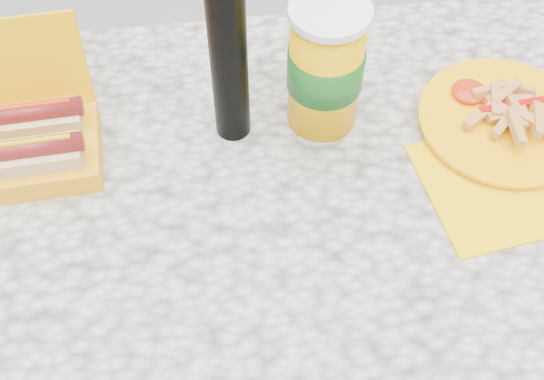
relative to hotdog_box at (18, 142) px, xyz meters
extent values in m
cube|color=beige|center=(0.30, -0.14, -0.06)|extent=(1.20, 0.80, 0.05)
cylinder|color=black|center=(0.80, 0.16, -0.44)|extent=(0.07, 0.07, 0.70)
cube|color=#FFAD00|center=(0.00, -0.01, -0.02)|extent=(0.22, 0.15, 0.04)
cube|color=#FFAD00|center=(0.00, 0.08, 0.06)|extent=(0.21, 0.05, 0.14)
cube|color=tan|center=(0.00, -0.04, 0.00)|extent=(0.18, 0.06, 0.04)
cylinder|color=maroon|center=(0.00, -0.04, 0.03)|extent=(0.19, 0.04, 0.03)
cylinder|color=#CB9508|center=(0.00, -0.04, 0.04)|extent=(0.16, 0.02, 0.01)
cube|color=tan|center=(0.00, 0.02, 0.00)|extent=(0.18, 0.06, 0.04)
cylinder|color=maroon|center=(0.00, 0.02, 0.03)|extent=(0.19, 0.04, 0.03)
cylinder|color=#B82709|center=(0.00, 0.02, 0.04)|extent=(0.16, 0.02, 0.01)
cube|color=#FDC800|center=(0.64, -0.13, -0.04)|extent=(0.22, 0.22, 0.00)
cylinder|color=#FFAD00|center=(0.69, -0.02, -0.03)|extent=(0.24, 0.24, 0.01)
cylinder|color=#FFAD00|center=(0.69, -0.02, -0.02)|extent=(0.25, 0.25, 0.01)
cube|color=#D9914B|center=(0.69, 0.01, 0.00)|extent=(0.06, 0.04, 0.01)
cube|color=#D9914B|center=(0.68, -0.04, -0.01)|extent=(0.05, 0.05, 0.01)
cube|color=#D9914B|center=(0.72, 0.02, -0.01)|extent=(0.06, 0.04, 0.02)
cube|color=#D9914B|center=(0.72, -0.05, 0.00)|extent=(0.03, 0.06, 0.02)
cube|color=#D9914B|center=(0.69, 0.01, -0.01)|extent=(0.06, 0.04, 0.01)
cube|color=#D9914B|center=(0.70, -0.03, -0.01)|extent=(0.02, 0.06, 0.02)
cube|color=#D9914B|center=(0.68, 0.02, -0.01)|extent=(0.06, 0.03, 0.02)
cube|color=#D9914B|center=(0.69, -0.05, 0.00)|extent=(0.02, 0.06, 0.01)
cube|color=#D9914B|center=(0.68, -0.06, 0.00)|extent=(0.02, 0.06, 0.01)
cube|color=#D9914B|center=(0.69, -0.03, -0.01)|extent=(0.05, 0.05, 0.02)
cube|color=#D9914B|center=(0.72, -0.05, 0.00)|extent=(0.05, 0.05, 0.01)
cube|color=#D9914B|center=(0.68, -0.03, -0.01)|extent=(0.04, 0.06, 0.01)
cube|color=#D9914B|center=(0.65, -0.03, -0.01)|extent=(0.06, 0.04, 0.01)
cube|color=#D9914B|center=(0.70, 0.00, -0.01)|extent=(0.06, 0.02, 0.02)
cube|color=#D9914B|center=(0.69, -0.03, -0.01)|extent=(0.06, 0.02, 0.02)
cube|color=#D9914B|center=(0.67, 0.00, -0.01)|extent=(0.03, 0.06, 0.01)
ellipsoid|color=#B82709|center=(0.65, 0.03, -0.02)|extent=(0.05, 0.05, 0.02)
cube|color=#C10604|center=(0.70, -0.01, -0.01)|extent=(0.10, 0.02, 0.00)
cylinder|color=#FFAF00|center=(0.43, 0.03, 0.06)|extent=(0.10, 0.10, 0.19)
cylinder|color=#145518|center=(0.43, 0.03, 0.06)|extent=(0.11, 0.11, 0.06)
cylinder|color=white|center=(0.43, 0.03, 0.16)|extent=(0.11, 0.11, 0.01)
camera|label=1|loc=(0.27, -0.63, 0.72)|focal=45.00mm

